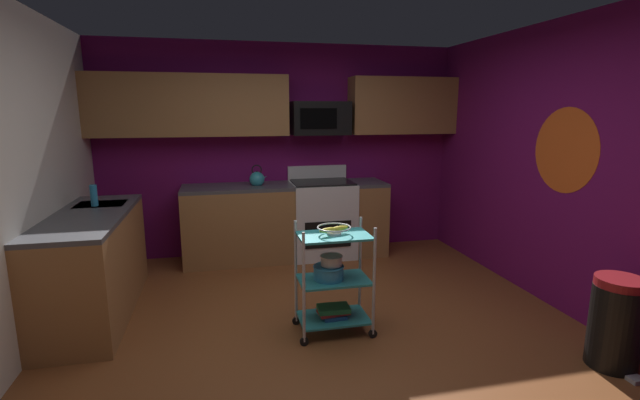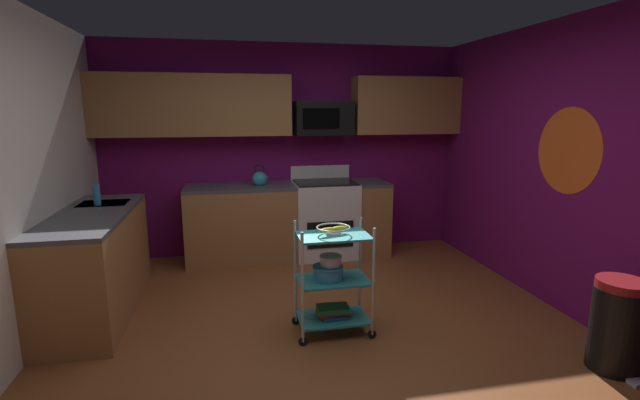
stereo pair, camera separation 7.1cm
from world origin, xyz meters
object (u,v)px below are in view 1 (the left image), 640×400
(microwave, at_px, (320,118))
(fruit_bowl, at_px, (334,229))
(book_stack, at_px, (334,311))
(kettle, at_px, (257,179))
(mixing_bowl_small, at_px, (331,260))
(rolling_cart, at_px, (334,279))
(mixing_bowl_large, at_px, (329,272))
(oven_range, at_px, (322,218))
(dish_soap_bottle, at_px, (94,195))
(trash_can, at_px, (616,323))

(microwave, xyz_separation_m, fruit_bowl, (-0.36, -2.09, -0.82))
(book_stack, xyz_separation_m, kettle, (-0.43, 1.98, 0.82))
(mixing_bowl_small, height_order, book_stack, mixing_bowl_small)
(mixing_bowl_small, bearing_deg, rolling_cart, -17.13)
(mixing_bowl_large, distance_m, mixing_bowl_small, 0.10)
(book_stack, bearing_deg, oven_range, 79.68)
(oven_range, relative_size, fruit_bowl, 4.04)
(microwave, relative_size, kettle, 2.65)
(fruit_bowl, height_order, dish_soap_bottle, dish_soap_bottle)
(mixing_bowl_large, height_order, kettle, kettle)
(microwave, xyz_separation_m, trash_can, (1.45, -3.02, -1.37))
(mixing_bowl_large, relative_size, trash_can, 0.38)
(mixing_bowl_large, xyz_separation_m, book_stack, (0.04, 0.00, -0.34))
(rolling_cart, bearing_deg, trash_can, -27.14)
(fruit_bowl, height_order, book_stack, fruit_bowl)
(microwave, bearing_deg, oven_range, -89.74)
(mixing_bowl_large, relative_size, dish_soap_bottle, 1.26)
(kettle, relative_size, trash_can, 0.40)
(rolling_cart, height_order, book_stack, rolling_cart)
(trash_can, bearing_deg, kettle, 127.68)
(oven_range, distance_m, kettle, 0.95)
(oven_range, distance_m, dish_soap_bottle, 2.58)
(oven_range, height_order, mixing_bowl_large, oven_range)
(oven_range, xyz_separation_m, fruit_bowl, (-0.36, -1.98, 0.40))
(book_stack, bearing_deg, trash_can, -27.14)
(mixing_bowl_small, bearing_deg, oven_range, 79.13)
(mixing_bowl_large, distance_m, kettle, 2.07)
(microwave, xyz_separation_m, dish_soap_bottle, (-2.37, -0.95, -0.68))
(microwave, bearing_deg, dish_soap_bottle, -158.15)
(kettle, height_order, dish_soap_bottle, kettle)
(trash_can, bearing_deg, microwave, 115.73)
(fruit_bowl, bearing_deg, book_stack, 90.00)
(fruit_bowl, relative_size, trash_can, 0.41)
(fruit_bowl, xyz_separation_m, mixing_bowl_large, (-0.04, 0.00, -0.36))
(oven_range, relative_size, dish_soap_bottle, 5.50)
(kettle, bearing_deg, dish_soap_bottle, -151.94)
(kettle, height_order, trash_can, kettle)
(microwave, distance_m, mixing_bowl_small, 2.38)
(fruit_bowl, xyz_separation_m, kettle, (-0.43, 1.98, 0.12))
(rolling_cart, xyz_separation_m, dish_soap_bottle, (-2.01, 1.13, 0.57))
(microwave, bearing_deg, trash_can, -64.27)
(oven_range, height_order, microwave, microwave)
(mixing_bowl_small, relative_size, trash_can, 0.28)
(mixing_bowl_large, bearing_deg, microwave, 79.05)
(rolling_cart, xyz_separation_m, book_stack, (-0.00, -0.00, -0.28))
(rolling_cart, xyz_separation_m, kettle, (-0.43, 1.98, 0.54))
(oven_range, bearing_deg, rolling_cart, -100.32)
(trash_can, bearing_deg, fruit_bowl, 152.86)
(dish_soap_bottle, bearing_deg, fruit_bowl, -29.40)
(kettle, distance_m, dish_soap_bottle, 1.79)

